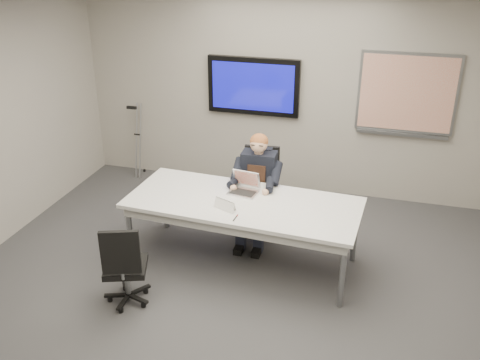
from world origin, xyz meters
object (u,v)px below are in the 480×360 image
(office_chair_far, at_px, (259,206))
(office_chair_near, at_px, (126,279))
(conference_table, at_px, (243,208))
(seated_person, at_px, (255,201))
(laptop, at_px, (245,187))

(office_chair_far, bearing_deg, office_chair_near, -123.59)
(conference_table, distance_m, seated_person, 0.53)
(office_chair_near, relative_size, laptop, 2.67)
(office_chair_near, distance_m, seated_person, 1.82)
(office_chair_far, relative_size, seated_person, 0.81)
(office_chair_far, height_order, laptop, office_chair_far)
(seated_person, height_order, laptop, seated_person)
(conference_table, bearing_deg, office_chair_far, 93.08)
(conference_table, bearing_deg, laptop, 105.04)
(office_chair_near, height_order, seated_person, seated_person)
(office_chair_far, relative_size, office_chair_near, 1.15)
(office_chair_far, bearing_deg, seated_person, -95.26)
(seated_person, distance_m, laptop, 0.41)
(office_chair_far, distance_m, office_chair_near, 2.02)
(office_chair_far, height_order, office_chair_near, office_chair_far)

